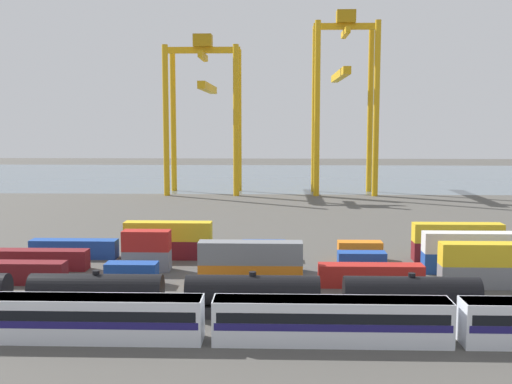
# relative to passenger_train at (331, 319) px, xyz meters

# --- Properties ---
(ground_plane) EXTENTS (420.00, 420.00, 0.00)m
(ground_plane) POSITION_rel_passenger_train_xyz_m (-6.30, 59.22, -2.14)
(ground_plane) COLOR #4C4944
(harbour_water) EXTENTS (400.00, 110.00, 0.01)m
(harbour_water) POSITION_rel_passenger_train_xyz_m (-6.30, 165.91, -2.14)
(harbour_water) COLOR slate
(harbour_water) RESTS_ON ground_plane
(passenger_train) EXTENTS (63.07, 3.14, 3.90)m
(passenger_train) POSITION_rel_passenger_train_xyz_m (0.00, 0.00, 0.00)
(passenger_train) COLOR silver
(passenger_train) RESTS_ON ground_plane
(freight_tank_row) EXTENTS (59.51, 2.98, 4.44)m
(freight_tank_row) POSITION_rel_passenger_train_xyz_m (-14.80, 7.38, -0.03)
(freight_tank_row) COLOR #232326
(freight_tank_row) RESTS_ON ground_plane
(shipping_container_0) EXTENTS (12.10, 2.44, 2.60)m
(shipping_container_0) POSITION_rel_passenger_train_xyz_m (-35.67, 18.98, -0.84)
(shipping_container_0) COLOR maroon
(shipping_container_0) RESTS_ON ground_plane
(shipping_container_1) EXTENTS (6.04, 2.44, 2.60)m
(shipping_container_1) POSITION_rel_passenger_train_xyz_m (-21.71, 18.98, -0.84)
(shipping_container_1) COLOR #1C4299
(shipping_container_1) RESTS_ON ground_plane
(shipping_container_2) EXTENTS (12.10, 2.44, 2.60)m
(shipping_container_2) POSITION_rel_passenger_train_xyz_m (-7.75, 18.98, -0.84)
(shipping_container_2) COLOR orange
(shipping_container_2) RESTS_ON ground_plane
(shipping_container_3) EXTENTS (12.10, 2.44, 2.60)m
(shipping_container_3) POSITION_rel_passenger_train_xyz_m (-7.75, 18.98, 1.76)
(shipping_container_3) COLOR slate
(shipping_container_3) RESTS_ON shipping_container_2
(shipping_container_4) EXTENTS (12.10, 2.44, 2.60)m
(shipping_container_4) POSITION_rel_passenger_train_xyz_m (6.20, 18.98, -0.84)
(shipping_container_4) COLOR #AD211C
(shipping_container_4) RESTS_ON ground_plane
(shipping_container_5) EXTENTS (12.10, 2.44, 2.60)m
(shipping_container_5) POSITION_rel_passenger_train_xyz_m (20.16, 18.98, -0.84)
(shipping_container_5) COLOR slate
(shipping_container_5) RESTS_ON ground_plane
(shipping_container_6) EXTENTS (12.10, 2.44, 2.60)m
(shipping_container_6) POSITION_rel_passenger_train_xyz_m (20.16, 18.98, 1.76)
(shipping_container_6) COLOR gold
(shipping_container_6) RESTS_ON shipping_container_5
(shipping_container_8) EXTENTS (12.10, 2.44, 2.60)m
(shipping_container_8) POSITION_rel_passenger_train_xyz_m (-35.10, 25.98, -0.84)
(shipping_container_8) COLOR maroon
(shipping_container_8) RESTS_ON ground_plane
(shipping_container_9) EXTENTS (6.04, 2.44, 2.60)m
(shipping_container_9) POSITION_rel_passenger_train_xyz_m (-21.37, 25.98, -0.84)
(shipping_container_9) COLOR slate
(shipping_container_9) RESTS_ON ground_plane
(shipping_container_10) EXTENTS (6.04, 2.44, 2.60)m
(shipping_container_10) POSITION_rel_passenger_train_xyz_m (-21.37, 25.98, 1.76)
(shipping_container_10) COLOR #AD211C
(shipping_container_10) RESTS_ON shipping_container_9
(shipping_container_11) EXTENTS (12.10, 2.44, 2.60)m
(shipping_container_11) POSITION_rel_passenger_train_xyz_m (-7.63, 25.98, -0.84)
(shipping_container_11) COLOR #1C4299
(shipping_container_11) RESTS_ON ground_plane
(shipping_container_12) EXTENTS (6.04, 2.44, 2.60)m
(shipping_container_12) POSITION_rel_passenger_train_xyz_m (6.11, 25.98, -0.84)
(shipping_container_12) COLOR #1C4299
(shipping_container_12) RESTS_ON ground_plane
(shipping_container_13) EXTENTS (12.10, 2.44, 2.60)m
(shipping_container_13) POSITION_rel_passenger_train_xyz_m (19.84, 25.98, -0.84)
(shipping_container_13) COLOR #1C4299
(shipping_container_13) RESTS_ON ground_plane
(shipping_container_14) EXTENTS (12.10, 2.44, 2.60)m
(shipping_container_14) POSITION_rel_passenger_train_xyz_m (19.84, 25.98, 1.76)
(shipping_container_14) COLOR silver
(shipping_container_14) RESTS_ON shipping_container_13
(shipping_container_17) EXTENTS (12.10, 2.44, 2.60)m
(shipping_container_17) POSITION_rel_passenger_train_xyz_m (-33.07, 32.98, -0.84)
(shipping_container_17) COLOR #1C4299
(shipping_container_17) RESTS_ON ground_plane
(shipping_container_18) EXTENTS (12.10, 2.44, 2.60)m
(shipping_container_18) POSITION_rel_passenger_train_xyz_m (-19.78, 32.98, -0.84)
(shipping_container_18) COLOR maroon
(shipping_container_18) RESTS_ON ground_plane
(shipping_container_19) EXTENTS (12.10, 2.44, 2.60)m
(shipping_container_19) POSITION_rel_passenger_train_xyz_m (-19.78, 32.98, 1.76)
(shipping_container_19) COLOR gold
(shipping_container_19) RESTS_ON shipping_container_18
(shipping_container_20) EXTENTS (6.04, 2.44, 2.60)m
(shipping_container_20) POSITION_rel_passenger_train_xyz_m (-6.50, 32.98, -0.84)
(shipping_container_20) COLOR #1C4299
(shipping_container_20) RESTS_ON ground_plane
(shipping_container_21) EXTENTS (6.04, 2.44, 2.60)m
(shipping_container_21) POSITION_rel_passenger_train_xyz_m (6.79, 32.98, -0.84)
(shipping_container_21) COLOR orange
(shipping_container_21) RESTS_ON ground_plane
(shipping_container_22) EXTENTS (12.10, 2.44, 2.60)m
(shipping_container_22) POSITION_rel_passenger_train_xyz_m (20.08, 32.98, -0.84)
(shipping_container_22) COLOR maroon
(shipping_container_22) RESTS_ON ground_plane
(shipping_container_23) EXTENTS (12.10, 2.44, 2.60)m
(shipping_container_23) POSITION_rel_passenger_train_xyz_m (20.08, 32.98, 1.76)
(shipping_container_23) COLOR gold
(shipping_container_23) RESTS_ON shipping_container_22
(gantry_crane_west) EXTENTS (19.51, 34.02, 41.45)m
(gantry_crane_west) POSITION_rel_passenger_train_xyz_m (-24.03, 115.76, 22.96)
(gantry_crane_west) COLOR gold
(gantry_crane_west) RESTS_ON ground_plane
(gantry_crane_central) EXTENTS (16.57, 36.32, 47.32)m
(gantry_crane_central) POSITION_rel_passenger_train_xyz_m (12.93, 116.03, 25.98)
(gantry_crane_central) COLOR gold
(gantry_crane_central) RESTS_ON ground_plane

